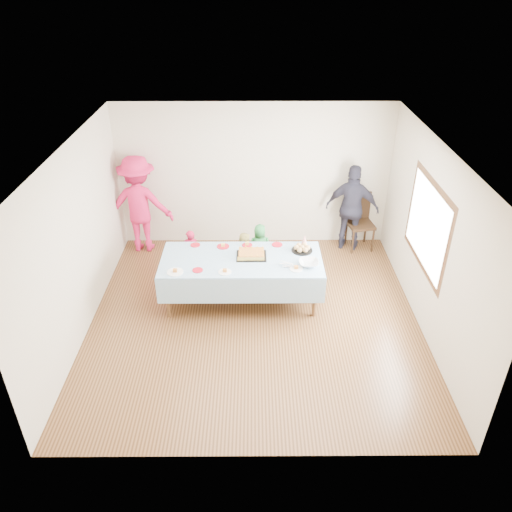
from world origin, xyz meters
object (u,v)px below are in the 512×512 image
(birthday_cake, at_px, (251,254))
(adult_left, at_px, (140,204))
(dining_chair, at_px, (359,218))
(party_table, at_px, (241,262))

(birthday_cake, height_order, adult_left, adult_left)
(birthday_cake, distance_m, dining_chair, 2.68)
(adult_left, bearing_deg, party_table, 140.20)
(party_table, relative_size, dining_chair, 2.37)
(dining_chair, bearing_deg, adult_left, 171.84)
(party_table, relative_size, birthday_cake, 5.36)
(birthday_cake, relative_size, dining_chair, 0.44)
(party_table, xyz_separation_m, adult_left, (-1.90, 1.72, 0.19))
(adult_left, bearing_deg, birthday_cake, 143.70)
(party_table, bearing_deg, birthday_cake, 26.10)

